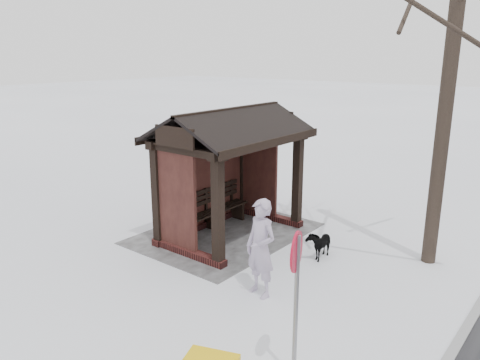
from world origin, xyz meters
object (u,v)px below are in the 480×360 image
object	(u,v)px
bus_shelter	(226,147)
road_sign	(296,274)
dog	(319,243)
pedestrian	(261,248)

from	to	relation	value
bus_shelter	road_sign	xyz separation A→B (m)	(3.44, 4.09, -0.62)
bus_shelter	road_sign	bearing A→B (deg)	49.97
bus_shelter	dog	distance (m)	3.06
dog	road_sign	size ratio (longest dim) A/B	0.36
pedestrian	bus_shelter	bearing A→B (deg)	153.13
pedestrian	road_sign	distance (m)	2.38
bus_shelter	road_sign	size ratio (longest dim) A/B	1.70
dog	road_sign	world-z (taller)	road_sign
bus_shelter	pedestrian	size ratio (longest dim) A/B	1.98
bus_shelter	dog	world-z (taller)	bus_shelter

